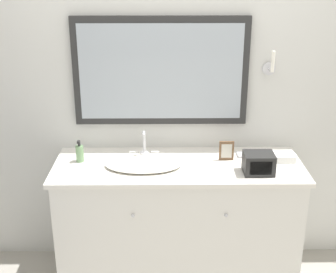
% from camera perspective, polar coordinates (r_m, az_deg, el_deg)
% --- Properties ---
extents(wall_back, '(8.00, 0.18, 2.55)m').
position_cam_1_polar(wall_back, '(3.31, 1.10, 5.09)').
color(wall_back, silver).
rests_on(wall_back, ground_plane).
extents(vanity_counter, '(1.67, 0.61, 0.89)m').
position_cam_1_polar(vanity_counter, '(3.35, 1.22, -10.34)').
color(vanity_counter, silver).
rests_on(vanity_counter, ground_plane).
extents(sink_basin, '(0.51, 0.35, 0.19)m').
position_cam_1_polar(sink_basin, '(3.11, -3.01, -3.27)').
color(sink_basin, silver).
rests_on(sink_basin, vanity_counter).
extents(soap_bottle, '(0.05, 0.05, 0.15)m').
position_cam_1_polar(soap_bottle, '(3.21, -10.71, -2.00)').
color(soap_bottle, '#709966').
rests_on(soap_bottle, vanity_counter).
extents(appliance_box, '(0.19, 0.15, 0.13)m').
position_cam_1_polar(appliance_box, '(3.05, 11.00, -3.22)').
color(appliance_box, black).
rests_on(appliance_box, vanity_counter).
extents(picture_frame, '(0.10, 0.01, 0.14)m').
position_cam_1_polar(picture_frame, '(3.20, 7.14, -1.73)').
color(picture_frame, brown).
rests_on(picture_frame, vanity_counter).
extents(hand_towel_near_sink, '(0.15, 0.13, 0.05)m').
position_cam_1_polar(hand_towel_near_sink, '(3.29, 13.90, -2.40)').
color(hand_towel_near_sink, white).
rests_on(hand_towel_near_sink, vanity_counter).
extents(metal_tray, '(0.19, 0.10, 0.01)m').
position_cam_1_polar(metal_tray, '(3.33, 10.06, -2.17)').
color(metal_tray, '#ADADB2').
rests_on(metal_tray, vanity_counter).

